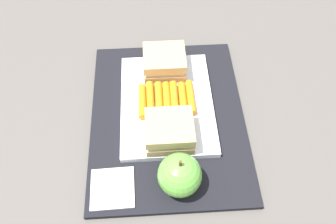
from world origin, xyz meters
name	(u,v)px	position (x,y,z in m)	size (l,w,h in m)	color
ground_plane	(168,119)	(0.00, 0.00, 0.00)	(2.40, 2.40, 0.00)	#56514C
lunchbag_mat	(168,118)	(0.00, 0.00, 0.01)	(0.36, 0.28, 0.01)	black
food_tray	(167,103)	(-0.03, 0.00, 0.02)	(0.23, 0.17, 0.01)	white
sandwich_half_left	(164,62)	(-0.10, 0.00, 0.04)	(0.07, 0.08, 0.04)	tan
sandwich_half_right	(169,131)	(0.05, 0.00, 0.04)	(0.07, 0.08, 0.04)	tan
carrot_sticks_bundle	(167,99)	(-0.02, 0.00, 0.03)	(0.08, 0.10, 0.02)	orange
apple	(180,175)	(0.13, 0.01, 0.04)	(0.07, 0.07, 0.08)	#66B742
paper_napkin	(112,188)	(0.14, -0.10, 0.01)	(0.07, 0.07, 0.00)	white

